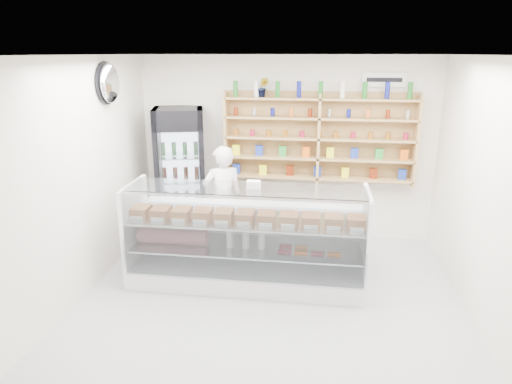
# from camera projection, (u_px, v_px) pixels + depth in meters

# --- Properties ---
(room) EXTENTS (5.00, 5.00, 5.00)m
(room) POSITION_uv_depth(u_px,v_px,m) (267.00, 197.00, 4.70)
(room) COLOR #A8A7AC
(room) RESTS_ON ground
(display_counter) EXTENTS (2.93, 0.88, 1.28)m
(display_counter) POSITION_uv_depth(u_px,v_px,m) (247.00, 257.00, 5.76)
(display_counter) COLOR white
(display_counter) RESTS_ON floor
(shop_worker) EXTENTS (0.68, 0.58, 1.59)m
(shop_worker) POSITION_uv_depth(u_px,v_px,m) (223.00, 200.00, 6.57)
(shop_worker) COLOR silver
(shop_worker) RESTS_ON floor
(drinks_cooler) EXTENTS (0.89, 0.88, 2.04)m
(drinks_cooler) POSITION_uv_depth(u_px,v_px,m) (181.00, 174.00, 7.04)
(drinks_cooler) COLOR black
(drinks_cooler) RESTS_ON floor
(wall_shelving) EXTENTS (2.84, 0.28, 1.33)m
(wall_shelving) POSITION_uv_depth(u_px,v_px,m) (319.00, 139.00, 6.79)
(wall_shelving) COLOR tan
(wall_shelving) RESTS_ON back_wall
(potted_plant) EXTENTS (0.16, 0.13, 0.28)m
(potted_plant) POSITION_uv_depth(u_px,v_px,m) (263.00, 87.00, 6.68)
(potted_plant) COLOR #1E6626
(potted_plant) RESTS_ON wall_shelving
(security_mirror) EXTENTS (0.15, 0.50, 0.50)m
(security_mirror) POSITION_uv_depth(u_px,v_px,m) (110.00, 83.00, 5.81)
(security_mirror) COLOR silver
(security_mirror) RESTS_ON left_wall
(wall_sign) EXTENTS (0.62, 0.03, 0.20)m
(wall_sign) POSITION_uv_depth(u_px,v_px,m) (384.00, 80.00, 6.54)
(wall_sign) COLOR white
(wall_sign) RESTS_ON back_wall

